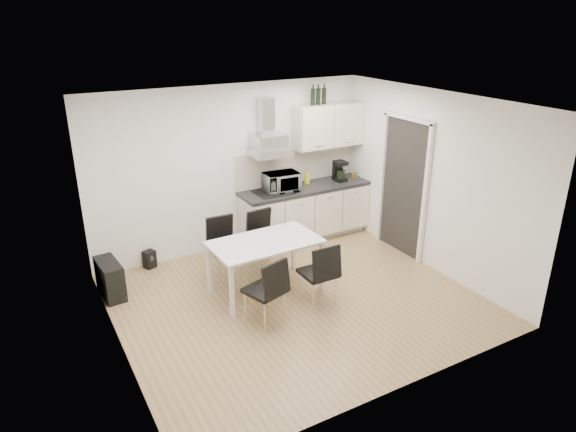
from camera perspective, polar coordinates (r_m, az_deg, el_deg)
name	(u,v)px	position (r m, az deg, el deg)	size (l,w,h in m)	color
ground	(296,300)	(6.92, 0.91, -9.35)	(4.50, 4.50, 0.00)	tan
wall_back	(232,169)	(8.05, -6.24, 5.19)	(4.50, 0.10, 2.60)	white
wall_front	(406,277)	(4.88, 12.98, -6.57)	(4.50, 0.10, 2.60)	white
wall_left	(110,247)	(5.64, -19.20, -3.27)	(0.10, 4.00, 2.60)	white
wall_right	(432,182)	(7.67, 15.69, 3.68)	(0.10, 4.00, 2.60)	white
ceiling	(298,103)	(6.01, 1.06, 12.43)	(4.50, 4.50, 0.00)	white
doorway	(403,188)	(8.10, 12.62, 3.04)	(0.08, 1.04, 2.10)	white
kitchenette	(306,191)	(8.48, 2.00, 2.85)	(2.22, 0.64, 2.52)	beige
dining_table	(265,247)	(6.83, -2.56, -3.41)	(1.46, 0.86, 0.75)	white
chair_far_left	(225,249)	(7.36, -7.01, -3.61)	(0.44, 0.50, 0.88)	black
chair_far_right	(266,241)	(7.55, -2.50, -2.81)	(0.44, 0.50, 0.88)	black
chair_near_left	(265,291)	(6.25, -2.62, -8.32)	(0.44, 0.50, 0.88)	black
chair_near_right	(318,274)	(6.65, 3.35, -6.41)	(0.44, 0.50, 0.88)	black
guitar_amp	(110,279)	(7.31, -19.16, -6.61)	(0.30, 0.61, 0.50)	black
floor_speaker	(150,259)	(7.96, -15.13, -4.66)	(0.16, 0.14, 0.27)	black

